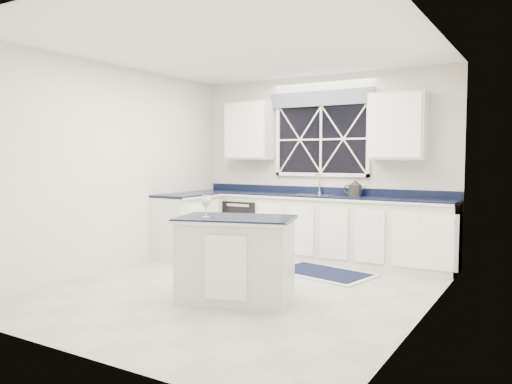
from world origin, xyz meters
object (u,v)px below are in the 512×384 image
Objects in this scene: dishwasher at (249,225)px; kettle at (355,189)px; island at (236,259)px; wine_glass at (206,202)px; faucet at (319,183)px; soap_bottle at (354,189)px.

kettle is at bearing 4.00° from dishwasher.
kettle reaches higher than island.
dishwasher is 3.61× the size of wine_glass.
faucet is at bearing 10.02° from dishwasher.
island is 2.60m from kettle.
faucet is at bearing 176.92° from soap_bottle.
faucet is 0.97× the size of kettle.
island is at bearing -61.15° from dishwasher.
wine_glass is at bearing -115.39° from kettle.
faucet reaches higher than island.
wine_glass reaches higher than island.
island is at bearing -111.13° from kettle.
faucet is 2.77m from wine_glass.
dishwasher is at bearing 112.70° from wine_glass.
soap_bottle is at bearing 5.64° from dishwasher.
island is at bearing -97.79° from soap_bottle.
kettle is (0.38, 2.50, 0.60)m from island.
faucet is (1.10, 0.19, 0.69)m from dishwasher.
kettle is 1.38× the size of wine_glass.
island is 4.24× the size of kettle.
soap_bottle is (1.66, 0.16, 0.63)m from dishwasher.
faucet reaches higher than dishwasher.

